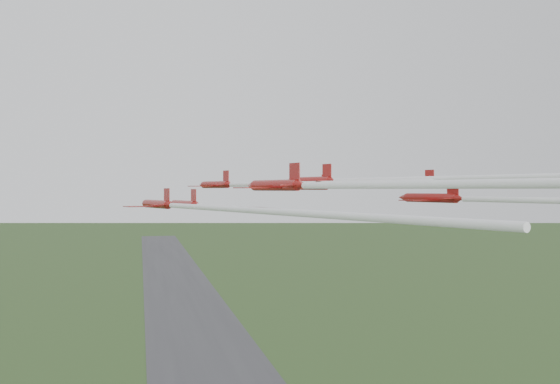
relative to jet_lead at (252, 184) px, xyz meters
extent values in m
cube|color=#38383B|center=(4.19, 190.55, -55.02)|extent=(38.00, 900.00, 0.04)
cylinder|color=maroon|center=(-4.18, 12.35, 0.03)|extent=(4.12, 9.20, 1.20)
cone|color=maroon|center=(-5.98, 17.69, 0.03)|extent=(1.77, 2.25, 1.20)
cone|color=maroon|center=(-2.48, 7.32, 0.03)|extent=(1.46, 1.60, 1.09)
ellipsoid|color=black|center=(-4.88, 14.42, 0.47)|extent=(0.77, 1.13, 0.35)
cube|color=maroon|center=(-3.90, 11.52, -0.24)|extent=(10.04, 5.78, 0.11)
cube|color=maroon|center=(-2.81, 8.30, 0.03)|extent=(4.57, 2.65, 0.09)
cube|color=maroon|center=(-2.88, 8.51, 1.23)|extent=(0.74, 1.90, 2.19)
cylinder|color=white|center=(4.84, -14.29, -0.02)|extent=(14.86, 42.28, 0.66)
cylinder|color=maroon|center=(-10.44, -2.77, -2.93)|extent=(3.44, 8.98, 1.16)
cone|color=maroon|center=(-11.84, 2.49, -2.93)|extent=(1.61, 2.14, 1.16)
cone|color=maroon|center=(-9.11, -7.72, -2.93)|extent=(1.35, 1.50, 1.06)
ellipsoid|color=black|center=(-10.98, -0.72, -2.51)|extent=(0.69, 1.08, 0.34)
cube|color=maroon|center=(-10.22, -3.58, -3.19)|extent=(9.69, 5.05, 0.11)
cube|color=maroon|center=(-9.37, -6.75, -2.93)|extent=(4.41, 2.32, 0.08)
cube|color=maroon|center=(-9.43, -6.54, -1.77)|extent=(0.59, 1.86, 2.11)
cylinder|color=white|center=(-3.10, -30.22, -2.98)|extent=(12.34, 44.05, 0.63)
cylinder|color=maroon|center=(11.07, 5.60, -0.34)|extent=(3.38, 7.83, 1.02)
cone|color=maroon|center=(9.61, 10.15, -0.34)|extent=(1.48, 1.90, 1.02)
cone|color=maroon|center=(12.44, 1.31, -0.34)|extent=(1.22, 1.34, 0.93)
ellipsoid|color=black|center=(10.50, 7.37, 0.03)|extent=(0.64, 0.96, 0.30)
cube|color=maroon|center=(11.29, 4.89, -0.58)|extent=(8.52, 4.79, 0.09)
cube|color=maroon|center=(12.17, 2.15, -0.34)|extent=(3.88, 2.19, 0.07)
cube|color=maroon|center=(12.12, 2.33, 0.68)|extent=(0.60, 1.62, 1.86)
cylinder|color=white|center=(21.19, -26.06, -0.39)|extent=(17.72, 53.94, 0.56)
cylinder|color=maroon|center=(-14.61, -13.91, -2.60)|extent=(3.49, 7.92, 1.04)
cone|color=maroon|center=(-16.12, -9.31, -2.60)|extent=(1.51, 1.93, 1.04)
cone|color=maroon|center=(-13.18, -18.25, -2.60)|extent=(1.25, 1.37, 0.94)
ellipsoid|color=black|center=(-15.20, -12.13, -2.22)|extent=(0.66, 0.97, 0.30)
cube|color=maroon|center=(-14.37, -14.63, -2.83)|extent=(8.63, 4.92, 0.09)
cube|color=maroon|center=(-13.46, -17.40, -2.60)|extent=(3.93, 2.25, 0.08)
cube|color=maroon|center=(-13.52, -17.22, -1.56)|extent=(0.62, 1.64, 1.88)
cylinder|color=white|center=(-5.35, -41.97, -2.65)|extent=(15.86, 46.63, 0.56)
cylinder|color=maroon|center=(5.59, -12.43, 0.36)|extent=(3.98, 8.65, 1.14)
cone|color=maroon|center=(3.83, -7.42, 0.36)|extent=(1.69, 2.13, 1.14)
cone|color=maroon|center=(7.26, -17.15, 0.36)|extent=(1.38, 1.51, 1.03)
ellipsoid|color=black|center=(4.91, -10.48, 0.77)|extent=(0.73, 1.07, 0.33)
cube|color=maroon|center=(5.87, -13.21, 0.10)|extent=(9.46, 5.55, 0.10)
cube|color=maroon|center=(6.93, -16.23, 0.36)|extent=(4.31, 2.54, 0.08)
cube|color=maroon|center=(6.86, -16.03, 1.49)|extent=(0.71, 1.79, 2.06)
cylinder|color=white|center=(15.77, -41.38, 0.31)|extent=(17.24, 47.58, 0.62)
cylinder|color=maroon|center=(23.83, -4.86, -0.08)|extent=(3.47, 8.86, 1.15)
cone|color=maroon|center=(22.40, 0.33, -0.08)|extent=(1.61, 2.12, 1.15)
cone|color=maroon|center=(25.18, -9.74, -0.08)|extent=(1.34, 1.49, 1.04)
ellipsoid|color=black|center=(23.27, -2.84, 0.34)|extent=(0.69, 1.07, 0.33)
cube|color=maroon|center=(24.05, -5.66, -0.34)|extent=(9.58, 5.06, 0.10)
cube|color=maroon|center=(24.91, -8.78, -0.08)|extent=(4.36, 2.32, 0.08)
cube|color=maroon|center=(24.86, -8.58, 1.07)|extent=(0.60, 1.84, 2.09)
cylinder|color=maroon|center=(-2.09, -25.81, -0.31)|extent=(4.00, 9.37, 1.22)
cone|color=maroon|center=(-3.81, -20.36, -0.31)|extent=(1.77, 2.27, 1.22)
cone|color=maroon|center=(-0.47, -30.95, -0.31)|extent=(1.46, 1.60, 1.11)
ellipsoid|color=black|center=(-2.76, -23.69, 0.13)|extent=(0.76, 1.15, 0.36)
cube|color=maroon|center=(-1.82, -26.66, -0.59)|extent=(10.19, 5.69, 0.11)
cube|color=maroon|center=(-0.79, -29.94, -0.31)|extent=(4.64, 2.61, 0.09)
cube|color=maroon|center=(-0.85, -29.73, 0.91)|extent=(0.71, 1.94, 2.22)
cylinder|color=white|center=(5.74, -50.68, -0.37)|extent=(12.69, 38.48, 0.67)
cylinder|color=maroon|center=(19.60, -19.58, -1.85)|extent=(3.51, 9.15, 1.18)
cone|color=maroon|center=(18.17, -14.22, -1.85)|extent=(1.65, 2.18, 1.18)
cone|color=maroon|center=(20.95, -24.63, -1.85)|extent=(1.37, 1.53, 1.08)
ellipsoid|color=black|center=(19.05, -17.50, -1.42)|extent=(0.70, 1.11, 0.34)
cube|color=maroon|center=(19.83, -20.41, -2.12)|extent=(9.88, 5.15, 0.11)
cube|color=maroon|center=(20.69, -23.64, -1.85)|extent=(4.50, 2.36, 0.09)
cube|color=maroon|center=(20.63, -23.43, -0.66)|extent=(0.60, 1.90, 2.15)
camera|label=1|loc=(-16.64, -92.93, -0.73)|focal=40.00mm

